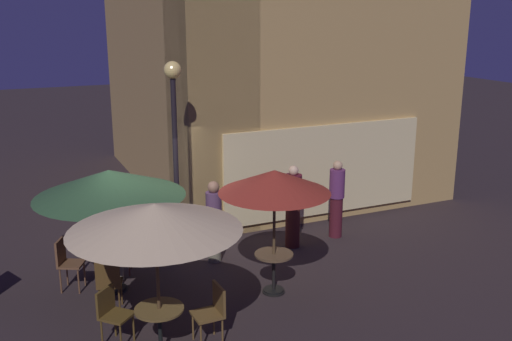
# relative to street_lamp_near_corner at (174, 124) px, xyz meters

# --- Properties ---
(ground_plane) EXTENTS (60.00, 60.00, 0.00)m
(ground_plane) POSITION_rel_street_lamp_near_corner_xyz_m (-0.42, -0.25, -2.76)
(ground_plane) COLOR #302527
(cafe_building) EXTENTS (7.20, 8.60, 8.56)m
(cafe_building) POSITION_rel_street_lamp_near_corner_xyz_m (2.65, 3.55, 1.51)
(cafe_building) COLOR tan
(cafe_building) RESTS_ON ground
(street_lamp_near_corner) EXTENTS (0.32, 0.32, 3.93)m
(street_lamp_near_corner) POSITION_rel_street_lamp_near_corner_xyz_m (0.00, 0.00, 0.00)
(street_lamp_near_corner) COLOR black
(street_lamp_near_corner) RESTS_ON ground
(cafe_table_0) EXTENTS (0.75, 0.75, 0.78)m
(cafe_table_0) POSITION_rel_street_lamp_near_corner_xyz_m (-1.38, -0.73, -2.19)
(cafe_table_0) COLOR black
(cafe_table_0) RESTS_ON ground
(cafe_table_1) EXTENTS (0.68, 0.68, 0.73)m
(cafe_table_1) POSITION_rel_street_lamp_near_corner_xyz_m (1.13, -1.94, -2.25)
(cafe_table_1) COLOR black
(cafe_table_1) RESTS_ON ground
(cafe_table_2) EXTENTS (0.71, 0.71, 0.74)m
(cafe_table_2) POSITION_rel_street_lamp_near_corner_xyz_m (-1.20, -3.03, -2.24)
(cafe_table_2) COLOR black
(cafe_table_2) RESTS_ON ground
(patio_umbrella_0) EXTENTS (2.57, 2.57, 2.22)m
(patio_umbrella_0) POSITION_rel_street_lamp_near_corner_xyz_m (-1.38, -0.73, -0.79)
(patio_umbrella_0) COLOR black
(patio_umbrella_0) RESTS_ON ground
(patio_umbrella_1) EXTENTS (1.91, 1.91, 2.23)m
(patio_umbrella_1) POSITION_rel_street_lamp_near_corner_xyz_m (1.13, -1.94, -0.74)
(patio_umbrella_1) COLOR black
(patio_umbrella_1) RESTS_ON ground
(patio_umbrella_2) EXTENTS (2.40, 2.40, 2.29)m
(patio_umbrella_2) POSITION_rel_street_lamp_near_corner_xyz_m (-1.20, -3.03, -0.67)
(patio_umbrella_2) COLOR black
(patio_umbrella_2) RESTS_ON ground
(cafe_chair_0) EXTENTS (0.49, 0.49, 0.95)m
(cafe_chair_0) POSITION_rel_street_lamp_near_corner_xyz_m (-1.63, -1.48, -2.19)
(cafe_chair_0) COLOR #533819
(cafe_chair_0) RESTS_ON ground
(cafe_chair_1) EXTENTS (0.50, 0.50, 0.91)m
(cafe_chair_1) POSITION_rel_street_lamp_near_corner_xyz_m (-1.10, 0.04, -2.21)
(cafe_chair_1) COLOR brown
(cafe_chair_1) RESTS_ON ground
(cafe_chair_2) EXTENTS (0.54, 0.54, 0.95)m
(cafe_chair_2) POSITION_rel_street_lamp_near_corner_xyz_m (-2.16, -0.34, -2.19)
(cafe_chair_2) COLOR brown
(cafe_chair_2) RESTS_ON ground
(cafe_chair_3) EXTENTS (0.44, 0.44, 0.89)m
(cafe_chair_3) POSITION_rel_street_lamp_near_corner_xyz_m (-0.39, -3.01, -2.22)
(cafe_chair_3) COLOR brown
(cafe_chair_3) RESTS_ON ground
(cafe_chair_4) EXTENTS (0.58, 0.58, 0.87)m
(cafe_chair_4) POSITION_rel_street_lamp_near_corner_xyz_m (-1.77, -2.44, -2.23)
(cafe_chair_4) COLOR #543E1A
(cafe_chair_4) RESTS_ON ground
(patron_seated_0) EXTENTS (0.45, 0.53, 1.21)m
(patron_seated_0) POSITION_rel_street_lamp_near_corner_xyz_m (-1.15, -0.09, -2.07)
(patron_seated_0) COLOR #796E58
(patron_seated_0) RESTS_ON ground
(patron_standing_1) EXTENTS (0.31, 0.31, 1.64)m
(patron_standing_1) POSITION_rel_street_lamp_near_corner_xyz_m (0.66, -0.24, -1.92)
(patron_standing_1) COLOR #766F58
(patron_standing_1) RESTS_ON ground
(patron_standing_2) EXTENTS (0.36, 0.36, 1.76)m
(patron_standing_2) POSITION_rel_street_lamp_near_corner_xyz_m (2.41, -0.20, -1.88)
(patron_standing_2) COLOR #481C17
(patron_standing_2) RESTS_ON ground
(patron_standing_3) EXTENTS (0.33, 0.33, 1.71)m
(patron_standing_3) POSITION_rel_street_lamp_near_corner_xyz_m (3.54, -0.09, -1.90)
(patron_standing_3) COLOR #4C1621
(patron_standing_3) RESTS_ON ground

